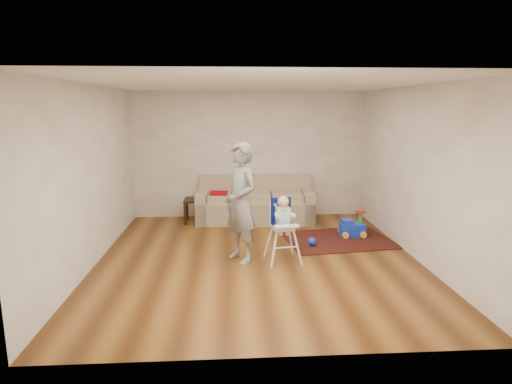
{
  "coord_description": "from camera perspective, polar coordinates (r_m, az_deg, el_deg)",
  "views": [
    {
      "loc": [
        -0.43,
        -6.46,
        2.37
      ],
      "look_at": [
        0.0,
        0.4,
        1.0
      ],
      "focal_mm": 30.0,
      "sensor_mm": 36.0,
      "label": 1
    }
  ],
  "objects": [
    {
      "name": "area_rug",
      "position": [
        7.94,
        10.88,
        -6.25
      ],
      "size": [
        2.03,
        1.63,
        0.01
      ],
      "primitive_type": "cube",
      "rotation": [
        0.0,
        0.0,
        0.14
      ],
      "color": "black",
      "rests_on": "ground"
    },
    {
      "name": "high_chair",
      "position": [
        6.65,
        3.6,
        -5.06
      ],
      "size": [
        0.55,
        0.55,
        1.04
      ],
      "rotation": [
        0.0,
        0.0,
        0.15
      ],
      "color": "white",
      "rests_on": "ground"
    },
    {
      "name": "ground",
      "position": [
        6.9,
        0.21,
        -8.83
      ],
      "size": [
        5.5,
        5.5,
        0.0
      ],
      "primitive_type": "plane",
      "color": "#48250C",
      "rests_on": "ground"
    },
    {
      "name": "sofa",
      "position": [
        8.98,
        -0.1,
        -0.96
      ],
      "size": [
        2.47,
        1.13,
        0.94
      ],
      "rotation": [
        0.0,
        0.0,
        -0.06
      ],
      "color": "tan",
      "rests_on": "ground"
    },
    {
      "name": "ride_on_toy",
      "position": [
        8.14,
        12.74,
        -4.08
      ],
      "size": [
        0.45,
        0.32,
        0.48
      ],
      "primitive_type": null,
      "rotation": [
        0.0,
        0.0,
        0.02
      ],
      "color": "blue",
      "rests_on": "area_rug"
    },
    {
      "name": "toy_ball",
      "position": [
        7.5,
        7.49,
        -6.57
      ],
      "size": [
        0.14,
        0.14,
        0.14
      ],
      "primitive_type": "sphere",
      "color": "blue",
      "rests_on": "area_rug"
    },
    {
      "name": "room_envelope",
      "position": [
        7.02,
        -0.06,
        7.23
      ],
      "size": [
        5.04,
        5.52,
        2.72
      ],
      "color": "beige",
      "rests_on": "ground"
    },
    {
      "name": "adult",
      "position": [
        6.55,
        -2.06,
        -1.48
      ],
      "size": [
        0.74,
        0.81,
        1.85
      ],
      "primitive_type": "imported",
      "rotation": [
        0.0,
        0.0,
        -0.99
      ],
      "color": "gray",
      "rests_on": "ground"
    },
    {
      "name": "side_table",
      "position": [
        9.01,
        -7.91,
        -2.46
      ],
      "size": [
        0.5,
        0.5,
        0.5
      ],
      "primitive_type": null,
      "color": "black",
      "rests_on": "ground"
    }
  ]
}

